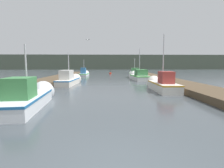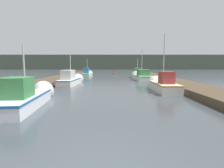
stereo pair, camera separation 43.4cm
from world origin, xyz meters
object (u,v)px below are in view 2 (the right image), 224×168
fishing_boat_5 (87,74)px  fishing_boat_0 (27,96)px  fishing_boat_1 (162,85)px  fishing_boat_2 (71,80)px  fishing_boat_3 (141,76)px  seagull_lead (90,40)px  mooring_piling_0 (66,77)px  fishing_boat_4 (137,74)px  channel_buoy (113,73)px  mooring_piling_1 (18,91)px

fishing_boat_5 → fishing_boat_0: bearing=-88.8°
fishing_boat_0 → fishing_boat_5: (-0.13, 23.04, -0.07)m
fishing_boat_1 → fishing_boat_2: fishing_boat_1 is taller
fishing_boat_3 → fishing_boat_2: bearing=-153.5°
fishing_boat_1 → fishing_boat_5: bearing=115.7°
fishing_boat_0 → fishing_boat_2: fishing_boat_2 is taller
fishing_boat_2 → seagull_lead: size_ratio=10.50×
mooring_piling_0 → seagull_lead: size_ratio=2.27×
fishing_boat_4 → fishing_boat_1: bearing=-86.8°
fishing_boat_5 → seagull_lead: size_ratio=9.45×
channel_buoy → seagull_lead: bearing=-101.7°
mooring_piling_0 → mooring_piling_1: mooring_piling_0 is taller
fishing_boat_0 → mooring_piling_0: bearing=90.0°
fishing_boat_4 → mooring_piling_1: bearing=-114.3°
fishing_boat_0 → mooring_piling_1: bearing=128.0°
fishing_boat_2 → channel_buoy: fishing_boat_2 is taller
fishing_boat_2 → channel_buoy: size_ratio=5.81×
seagull_lead → fishing_boat_0: bearing=108.6°
fishing_boat_0 → fishing_boat_1: bearing=25.8°
fishing_boat_2 → fishing_boat_5: 13.51m
fishing_boat_2 → channel_buoy: bearing=78.9°
seagull_lead → mooring_piling_1: bearing=103.2°
fishing_boat_1 → fishing_boat_4: bearing=90.2°
fishing_boat_1 → mooring_piling_1: 10.28m
seagull_lead → fishing_boat_5: bearing=-54.2°
fishing_boat_1 → fishing_boat_5: fishing_boat_1 is taller
fishing_boat_3 → fishing_boat_4: fishing_boat_3 is taller
fishing_boat_5 → seagull_lead: seagull_lead is taller
fishing_boat_2 → channel_buoy: 19.33m
fishing_boat_4 → fishing_boat_5: (-8.57, 3.76, -0.11)m
fishing_boat_3 → fishing_boat_4: bearing=83.5°
fishing_boat_4 → mooring_piling_1: 20.50m
fishing_boat_0 → fishing_boat_3: 16.72m
fishing_boat_3 → mooring_piling_1: size_ratio=4.57×
mooring_piling_1 → fishing_boat_4: bearing=62.4°
mooring_piling_1 → seagull_lead: size_ratio=2.06×
mooring_piling_0 → channel_buoy: 17.31m
fishing_boat_1 → seagull_lead: 11.55m
fishing_boat_3 → seagull_lead: 8.22m
fishing_boat_3 → mooring_piling_0: fishing_boat_3 is taller
fishing_boat_2 → mooring_piling_1: size_ratio=5.11×
fishing_boat_2 → fishing_boat_3: fishing_boat_3 is taller
fishing_boat_5 → channel_buoy: size_ratio=5.23×
mooring_piling_1 → channel_buoy: size_ratio=1.14×
fishing_boat_0 → fishing_boat_3: bearing=55.0°
fishing_boat_3 → mooring_piling_0: bearing=-169.6°
fishing_boat_3 → fishing_boat_5: 11.98m
channel_buoy → fishing_boat_2: bearing=-104.1°
fishing_boat_5 → fishing_boat_4: bearing=-22.7°
fishing_boat_2 → seagull_lead: 6.11m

